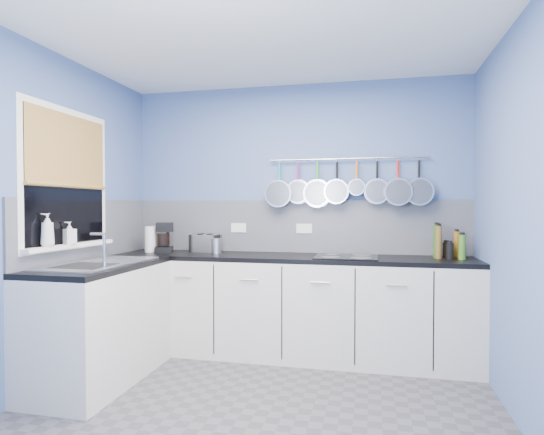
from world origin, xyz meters
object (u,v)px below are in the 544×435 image
at_px(soap_bottle_a, 47,230).
at_px(soap_bottle_b, 69,233).
at_px(toaster, 205,243).
at_px(coffee_maker, 164,237).
at_px(hob, 346,257).
at_px(canister, 216,246).
at_px(paper_towel, 151,239).

bearing_deg(soap_bottle_a, soap_bottle_b, 90.00).
xyz_separation_m(soap_bottle_b, toaster, (0.69, 1.07, -0.15)).
distance_m(coffee_maker, toaster, 0.40).
xyz_separation_m(soap_bottle_a, hob, (2.05, 1.12, -0.26)).
xyz_separation_m(toaster, canister, (0.14, -0.08, -0.01)).
distance_m(paper_towel, hob, 1.87).
xyz_separation_m(soap_bottle_a, canister, (0.83, 1.23, -0.20)).
bearing_deg(hob, toaster, 172.05).
distance_m(coffee_maker, canister, 0.53).
height_order(soap_bottle_a, soap_bottle_b, soap_bottle_a).
bearing_deg(soap_bottle_b, soap_bottle_a, -90.00).
relative_size(soap_bottle_b, toaster, 0.66).
height_order(paper_towel, hob, paper_towel).
bearing_deg(soap_bottle_a, toaster, 62.29).
bearing_deg(canister, soap_bottle_b, -129.99).
relative_size(soap_bottle_b, canister, 1.24).
bearing_deg(canister, paper_towel, -175.54).
relative_size(soap_bottle_a, hob, 0.45).
bearing_deg(canister, soap_bottle_a, -124.10).
xyz_separation_m(soap_bottle_a, soap_bottle_b, (0.00, 0.24, -0.03)).
height_order(toaster, hob, toaster).
bearing_deg(toaster, hob, 2.07).
distance_m(paper_towel, coffee_maker, 0.13).
xyz_separation_m(canister, hob, (1.22, -0.11, -0.06)).
relative_size(soap_bottle_b, paper_towel, 0.70).
xyz_separation_m(soap_bottle_a, toaster, (0.69, 1.31, -0.19)).
distance_m(soap_bottle_a, toaster, 1.49).
bearing_deg(toaster, canister, -19.72).
bearing_deg(paper_towel, hob, -1.76).
relative_size(canister, hob, 0.26).
relative_size(toaster, canister, 1.88).
distance_m(soap_bottle_a, canister, 1.49).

